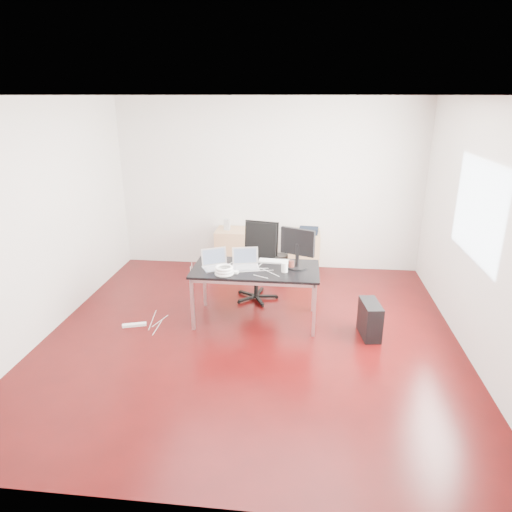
# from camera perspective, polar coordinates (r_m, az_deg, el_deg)

# --- Properties ---
(room_shell) EXTENTS (5.00, 5.00, 5.00)m
(room_shell) POSITION_cam_1_polar(r_m,az_deg,el_deg) (5.16, -0.26, 3.76)
(room_shell) COLOR #340506
(room_shell) RESTS_ON ground
(desk) EXTENTS (1.60, 0.80, 0.73)m
(desk) POSITION_cam_1_polar(r_m,az_deg,el_deg) (5.80, -0.04, -2.02)
(desk) COLOR black
(desk) RESTS_ON ground
(office_chair) EXTENTS (0.56, 0.58, 1.08)m
(office_chair) POSITION_cam_1_polar(r_m,az_deg,el_deg) (6.52, 0.25, -0.20)
(office_chair) COLOR black
(office_chair) RESTS_ON ground
(filing_cabinet_left) EXTENTS (0.50, 0.50, 0.70)m
(filing_cabinet_left) POSITION_cam_1_polar(r_m,az_deg,el_deg) (7.67, -3.05, 0.80)
(filing_cabinet_left) COLOR tan
(filing_cabinet_left) RESTS_ON ground
(filing_cabinet_right) EXTENTS (0.50, 0.50, 0.70)m
(filing_cabinet_right) POSITION_cam_1_polar(r_m,az_deg,el_deg) (7.57, 6.01, 0.48)
(filing_cabinet_right) COLOR tan
(filing_cabinet_right) RESTS_ON ground
(pc_tower) EXTENTS (0.26, 0.47, 0.44)m
(pc_tower) POSITION_cam_1_polar(r_m,az_deg,el_deg) (5.78, 14.05, -7.69)
(pc_tower) COLOR black
(pc_tower) RESTS_ON ground
(wastebasket) EXTENTS (0.25, 0.25, 0.28)m
(wastebasket) POSITION_cam_1_polar(r_m,az_deg,el_deg) (7.67, 3.05, -0.85)
(wastebasket) COLOR black
(wastebasket) RESTS_ON ground
(power_strip) EXTENTS (0.30, 0.15, 0.04)m
(power_strip) POSITION_cam_1_polar(r_m,az_deg,el_deg) (6.12, -14.97, -8.32)
(power_strip) COLOR white
(power_strip) RESTS_ON ground
(laptop_left) EXTENTS (0.41, 0.38, 0.23)m
(laptop_left) POSITION_cam_1_polar(r_m,az_deg,el_deg) (5.80, -5.10, -0.93)
(laptop_left) COLOR silver
(laptop_left) RESTS_ON desk
(laptop_right) EXTENTS (0.38, 0.32, 0.23)m
(laptop_right) POSITION_cam_1_polar(r_m,az_deg,el_deg) (5.80, -1.31, -0.85)
(laptop_right) COLOR silver
(laptop_right) RESTS_ON desk
(monitor) EXTENTS (0.43, 0.26, 0.51)m
(monitor) POSITION_cam_1_polar(r_m,az_deg,el_deg) (5.74, 5.22, 1.24)
(monitor) COLOR black
(monitor) RESTS_ON desk
(keyboard) EXTENTS (0.45, 0.17, 0.02)m
(keyboard) POSITION_cam_1_polar(r_m,az_deg,el_deg) (5.99, 2.45, -0.67)
(keyboard) COLOR white
(keyboard) RESTS_ON desk
(cup_white) EXTENTS (0.10, 0.10, 0.12)m
(cup_white) POSITION_cam_1_polar(r_m,az_deg,el_deg) (5.65, 3.58, -1.42)
(cup_white) COLOR white
(cup_white) RESTS_ON desk
(cup_brown) EXTENTS (0.10, 0.10, 0.10)m
(cup_brown) POSITION_cam_1_polar(r_m,az_deg,el_deg) (5.78, 4.42, -1.06)
(cup_brown) COLOR #5A261F
(cup_brown) RESTS_ON desk
(cable_coil) EXTENTS (0.24, 0.24, 0.11)m
(cable_coil) POSITION_cam_1_polar(r_m,az_deg,el_deg) (5.57, -4.01, -1.82)
(cable_coil) COLOR white
(cable_coil) RESTS_ON desk
(power_adapter) EXTENTS (0.07, 0.07, 0.03)m
(power_adapter) POSITION_cam_1_polar(r_m,az_deg,el_deg) (5.62, -2.58, -2.03)
(power_adapter) COLOR white
(power_adapter) RESTS_ON desk
(speaker) EXTENTS (0.10, 0.09, 0.18)m
(speaker) POSITION_cam_1_polar(r_m,az_deg,el_deg) (7.53, -3.64, 3.95)
(speaker) COLOR #9E9E9E
(speaker) RESTS_ON filing_cabinet_left
(navy_garment) EXTENTS (0.32, 0.27, 0.09)m
(navy_garment) POSITION_cam_1_polar(r_m,az_deg,el_deg) (7.39, 6.59, 3.18)
(navy_garment) COLOR black
(navy_garment) RESTS_ON filing_cabinet_right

